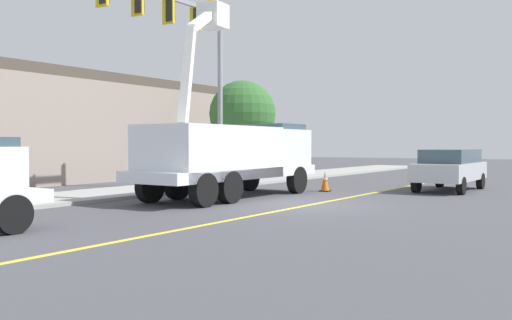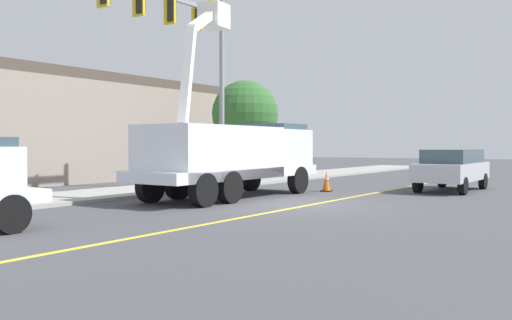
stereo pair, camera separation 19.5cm
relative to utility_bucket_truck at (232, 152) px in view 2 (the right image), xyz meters
The scene contains 9 objects.
ground 3.98m from the utility_bucket_truck, 110.76° to the right, with size 120.00×120.00×0.00m, color #47474C.
sidewalk_far_side 4.67m from the utility_bucket_truck, 95.04° to the left, with size 60.00×3.60×0.12m, color #9E9E99.
lane_centre_stripe 3.97m from the utility_bucket_truck, 110.76° to the right, with size 50.00×0.16×0.01m, color yellow.
utility_bucket_truck is the anchor object (origin of this frame).
passing_minivan 9.31m from the utility_bucket_truck, 44.54° to the right, with size 4.99×2.44×1.69m.
traffic_cone_mid_front 4.59m from the utility_bucket_truck, 28.39° to the right, with size 0.40×0.40×0.82m.
traffic_signal_mast 5.67m from the utility_bucket_truck, 64.97° to the left, with size 7.49×1.15×8.28m.
commercial_building_backdrop 14.79m from the utility_bucket_truck, 72.95° to the left, with size 27.91×12.57×5.52m.
street_tree_right 10.65m from the utility_bucket_truck, 26.70° to the left, with size 3.64×3.64×5.38m.
Camera 2 is at (-15.72, -6.64, 1.91)m, focal length 38.75 mm.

